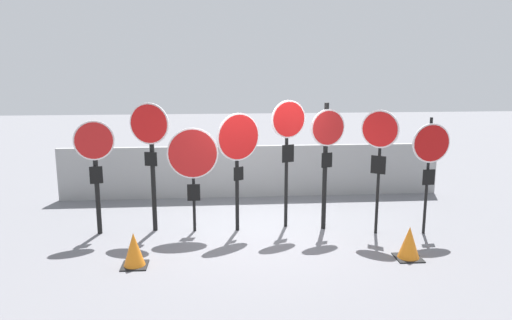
{
  "coord_description": "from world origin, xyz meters",
  "views": [
    {
      "loc": [
        -0.79,
        -8.94,
        3.29
      ],
      "look_at": [
        -0.1,
        0.0,
        1.41
      ],
      "focal_mm": 35.0,
      "sensor_mm": 36.0,
      "label": 1
    }
  ],
  "objects_px": {
    "stop_sign_7": "(430,152)",
    "traffic_cone_0": "(409,243)",
    "stop_sign_5": "(327,147)",
    "stop_sign_4": "(288,135)",
    "stop_sign_3": "(238,147)",
    "stop_sign_1": "(151,144)",
    "stop_sign_6": "(380,143)",
    "stop_sign_2": "(193,159)",
    "traffic_cone_1": "(134,250)",
    "stop_sign_0": "(95,158)"
  },
  "relations": [
    {
      "from": "stop_sign_7",
      "to": "stop_sign_1",
      "type": "bearing_deg",
      "value": 168.38
    },
    {
      "from": "traffic_cone_1",
      "to": "stop_sign_1",
      "type": "bearing_deg",
      "value": 85.96
    },
    {
      "from": "stop_sign_4",
      "to": "traffic_cone_1",
      "type": "distance_m",
      "value": 3.51
    },
    {
      "from": "stop_sign_7",
      "to": "traffic_cone_0",
      "type": "distance_m",
      "value": 1.86
    },
    {
      "from": "stop_sign_0",
      "to": "traffic_cone_0",
      "type": "height_order",
      "value": "stop_sign_0"
    },
    {
      "from": "stop_sign_4",
      "to": "stop_sign_6",
      "type": "relative_size",
      "value": 1.06
    },
    {
      "from": "stop_sign_3",
      "to": "stop_sign_7",
      "type": "xyz_separation_m",
      "value": [
        3.48,
        -0.44,
        -0.05
      ]
    },
    {
      "from": "stop_sign_2",
      "to": "stop_sign_1",
      "type": "bearing_deg",
      "value": 171.06
    },
    {
      "from": "stop_sign_0",
      "to": "stop_sign_7",
      "type": "distance_m",
      "value": 6.11
    },
    {
      "from": "stop_sign_3",
      "to": "traffic_cone_0",
      "type": "bearing_deg",
      "value": -57.54
    },
    {
      "from": "stop_sign_3",
      "to": "stop_sign_1",
      "type": "bearing_deg",
      "value": 147.4
    },
    {
      "from": "stop_sign_2",
      "to": "stop_sign_3",
      "type": "distance_m",
      "value": 0.87
    },
    {
      "from": "stop_sign_0",
      "to": "stop_sign_4",
      "type": "distance_m",
      "value": 3.58
    },
    {
      "from": "stop_sign_4",
      "to": "stop_sign_5",
      "type": "distance_m",
      "value": 0.76
    },
    {
      "from": "stop_sign_4",
      "to": "stop_sign_2",
      "type": "bearing_deg",
      "value": 162.97
    },
    {
      "from": "stop_sign_0",
      "to": "traffic_cone_0",
      "type": "xyz_separation_m",
      "value": [
        5.36,
        -1.56,
        -1.18
      ]
    },
    {
      "from": "stop_sign_0",
      "to": "stop_sign_7",
      "type": "relative_size",
      "value": 0.98
    },
    {
      "from": "stop_sign_3",
      "to": "stop_sign_2",
      "type": "bearing_deg",
      "value": 150.55
    },
    {
      "from": "stop_sign_2",
      "to": "stop_sign_5",
      "type": "distance_m",
      "value": 2.51
    },
    {
      "from": "stop_sign_1",
      "to": "stop_sign_7",
      "type": "xyz_separation_m",
      "value": [
        5.1,
        -0.56,
        -0.12
      ]
    },
    {
      "from": "stop_sign_4",
      "to": "stop_sign_5",
      "type": "bearing_deg",
      "value": -35.42
    },
    {
      "from": "stop_sign_0",
      "to": "stop_sign_6",
      "type": "xyz_separation_m",
      "value": [
        5.17,
        -0.38,
        0.29
      ]
    },
    {
      "from": "stop_sign_0",
      "to": "traffic_cone_1",
      "type": "distance_m",
      "value": 2.13
    },
    {
      "from": "stop_sign_4",
      "to": "stop_sign_6",
      "type": "bearing_deg",
      "value": -39.02
    },
    {
      "from": "stop_sign_3",
      "to": "stop_sign_4",
      "type": "bearing_deg",
      "value": -18.88
    },
    {
      "from": "stop_sign_2",
      "to": "stop_sign_4",
      "type": "height_order",
      "value": "stop_sign_4"
    },
    {
      "from": "stop_sign_1",
      "to": "traffic_cone_1",
      "type": "relative_size",
      "value": 4.4
    },
    {
      "from": "stop_sign_3",
      "to": "traffic_cone_1",
      "type": "relative_size",
      "value": 4.06
    },
    {
      "from": "stop_sign_5",
      "to": "stop_sign_4",
      "type": "bearing_deg",
      "value": 150.34
    },
    {
      "from": "traffic_cone_1",
      "to": "stop_sign_5",
      "type": "bearing_deg",
      "value": 23.68
    },
    {
      "from": "stop_sign_2",
      "to": "stop_sign_5",
      "type": "relative_size",
      "value": 0.82
    },
    {
      "from": "stop_sign_5",
      "to": "stop_sign_1",
      "type": "bearing_deg",
      "value": 161.8
    },
    {
      "from": "stop_sign_5",
      "to": "stop_sign_2",
      "type": "bearing_deg",
      "value": 163.44
    },
    {
      "from": "stop_sign_4",
      "to": "stop_sign_6",
      "type": "xyz_separation_m",
      "value": [
        1.61,
        -0.51,
        -0.07
      ]
    },
    {
      "from": "stop_sign_1",
      "to": "traffic_cone_0",
      "type": "xyz_separation_m",
      "value": [
        4.36,
        -1.66,
        -1.42
      ]
    },
    {
      "from": "stop_sign_1",
      "to": "stop_sign_6",
      "type": "height_order",
      "value": "stop_sign_1"
    },
    {
      "from": "stop_sign_1",
      "to": "stop_sign_6",
      "type": "relative_size",
      "value": 1.05
    },
    {
      "from": "stop_sign_7",
      "to": "traffic_cone_0",
      "type": "xyz_separation_m",
      "value": [
        -0.74,
        -1.09,
        -1.31
      ]
    },
    {
      "from": "stop_sign_1",
      "to": "stop_sign_3",
      "type": "bearing_deg",
      "value": 12.87
    },
    {
      "from": "stop_sign_6",
      "to": "traffic_cone_0",
      "type": "bearing_deg",
      "value": -48.1
    },
    {
      "from": "stop_sign_0",
      "to": "stop_sign_6",
      "type": "height_order",
      "value": "stop_sign_6"
    },
    {
      "from": "stop_sign_6",
      "to": "traffic_cone_1",
      "type": "bearing_deg",
      "value": -132.03
    },
    {
      "from": "stop_sign_0",
      "to": "stop_sign_2",
      "type": "xyz_separation_m",
      "value": [
        1.77,
        -0.01,
        -0.03
      ]
    },
    {
      "from": "stop_sign_6",
      "to": "stop_sign_4",
      "type": "bearing_deg",
      "value": -164.6
    },
    {
      "from": "stop_sign_0",
      "to": "traffic_cone_0",
      "type": "relative_size",
      "value": 3.91
    },
    {
      "from": "stop_sign_0",
      "to": "traffic_cone_1",
      "type": "xyz_separation_m",
      "value": [
        0.88,
        -1.53,
        -1.18
      ]
    },
    {
      "from": "stop_sign_4",
      "to": "stop_sign_5",
      "type": "relative_size",
      "value": 1.02
    },
    {
      "from": "stop_sign_0",
      "to": "stop_sign_5",
      "type": "height_order",
      "value": "stop_sign_5"
    },
    {
      "from": "stop_sign_1",
      "to": "stop_sign_0",
      "type": "bearing_deg",
      "value": -157.41
    },
    {
      "from": "stop_sign_4",
      "to": "traffic_cone_1",
      "type": "height_order",
      "value": "stop_sign_4"
    }
  ]
}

